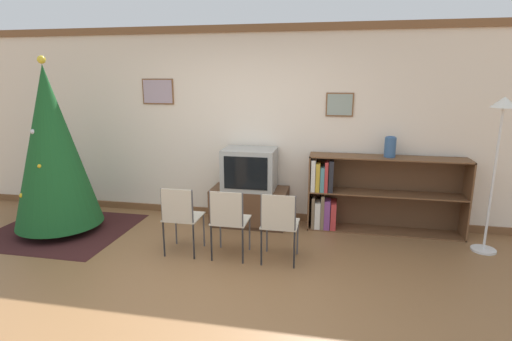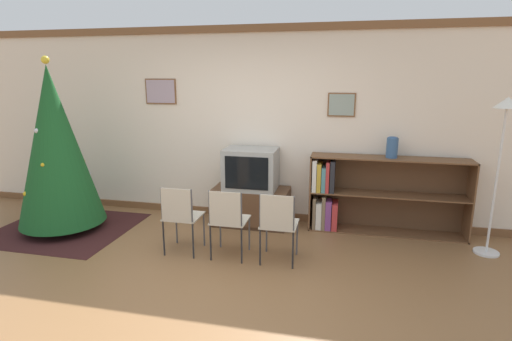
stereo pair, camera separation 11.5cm
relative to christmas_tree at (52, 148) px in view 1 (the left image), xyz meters
name	(u,v)px [view 1 (the left image)]	position (x,y,z in m)	size (l,w,h in m)	color
ground_plane	(201,292)	(2.36, -1.14, -1.14)	(24.00, 24.00, 0.00)	brown
wall_back	(249,125)	(2.36, 1.07, 0.21)	(8.98, 0.11, 2.70)	silver
area_rug	(62,230)	(0.00, 0.00, -1.13)	(1.77, 1.58, 0.01)	#381919
christmas_tree	(52,148)	(0.00, 0.00, 0.00)	(1.09, 1.09, 2.27)	maroon
tv_console	(250,206)	(2.44, 0.74, -0.88)	(1.05, 0.52, 0.52)	#412A1A
television	(250,169)	(2.44, 0.73, -0.34)	(0.71, 0.51, 0.56)	#9E9E99
folding_chair_left	(181,216)	(1.87, -0.37, -0.66)	(0.40, 0.40, 0.82)	#BCB29E
folding_chair_center	(229,219)	(2.44, -0.37, -0.66)	(0.40, 0.40, 0.82)	#BCB29E
folding_chair_right	(279,223)	(3.01, -0.37, -0.66)	(0.40, 0.40, 0.82)	#BCB29E
bookshelf	(358,195)	(3.90, 0.84, -0.65)	(2.00, 0.36, 1.02)	brown
vase	(390,147)	(4.26, 0.83, 0.02)	(0.14, 0.14, 0.27)	#335684
standing_lamp	(500,135)	(5.36, 0.42, 0.26)	(0.28, 0.28, 1.82)	silver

